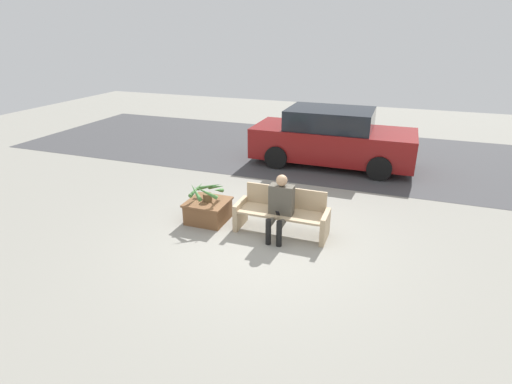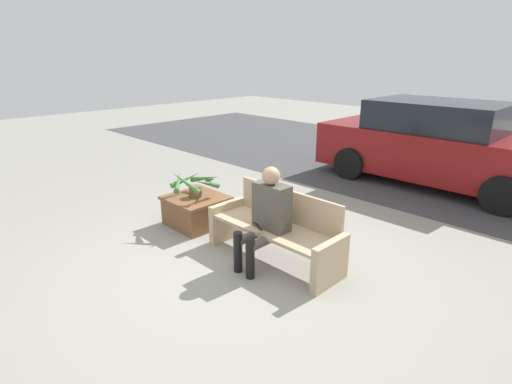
# 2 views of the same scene
# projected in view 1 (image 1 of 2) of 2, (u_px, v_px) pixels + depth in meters

# --- Properties ---
(ground_plane) EXTENTS (30.00, 30.00, 0.00)m
(ground_plane) POSITION_uv_depth(u_px,v_px,m) (261.00, 242.00, 7.36)
(ground_plane) COLOR gray
(road_surface) EXTENTS (20.00, 6.00, 0.01)m
(road_surface) POSITION_uv_depth(u_px,v_px,m) (325.00, 152.00, 12.69)
(road_surface) COLOR #424244
(road_surface) RESTS_ON ground_plane
(bench) EXTENTS (1.77, 0.59, 0.84)m
(bench) POSITION_uv_depth(u_px,v_px,m) (282.00, 213.00, 7.59)
(bench) COLOR tan
(bench) RESTS_ON ground_plane
(person_seated) EXTENTS (0.45, 0.62, 1.20)m
(person_seated) POSITION_uv_depth(u_px,v_px,m) (280.00, 204.00, 7.32)
(person_seated) COLOR #4C473D
(person_seated) RESTS_ON ground_plane
(planter_box) EXTENTS (0.81, 0.78, 0.44)m
(planter_box) POSITION_uv_depth(u_px,v_px,m) (208.00, 210.00, 8.08)
(planter_box) COLOR brown
(planter_box) RESTS_ON ground_plane
(potted_plant) EXTENTS (0.73, 0.74, 0.44)m
(potted_plant) POSITION_uv_depth(u_px,v_px,m) (207.00, 191.00, 7.94)
(potted_plant) COLOR brown
(potted_plant) RESTS_ON planter_box
(parked_car) EXTENTS (4.47, 1.98, 1.60)m
(parked_car) POSITION_uv_depth(u_px,v_px,m) (332.00, 138.00, 11.28)
(parked_car) COLOR maroon
(parked_car) RESTS_ON ground_plane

